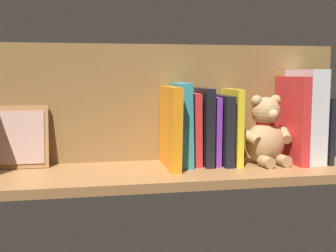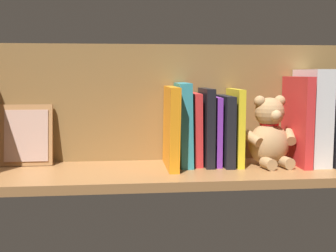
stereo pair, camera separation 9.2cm
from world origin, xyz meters
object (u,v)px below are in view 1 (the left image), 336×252
book_0 (317,129)px  picture_frame_leaning (22,137)px  teddy_bear (266,134)px  dictionary_thick_white (305,116)px

book_0 → picture_frame_leaning: (77.36, -5.39, -0.88)cm
book_0 → teddy_bear: teddy_bear is taller
picture_frame_leaning → teddy_bear: bearing=173.6°
dictionary_thick_white → teddy_bear: dictionary_thick_white is taller
book_0 → dictionary_thick_white: 5.21cm
dictionary_thick_white → picture_frame_leaning: bearing=-4.2°
picture_frame_leaning → dictionary_thick_white: bearing=175.8°
teddy_bear → picture_frame_leaning: bearing=-15.6°
book_0 → picture_frame_leaning: size_ratio=1.10×
dictionary_thick_white → teddy_bear: bearing=7.8°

